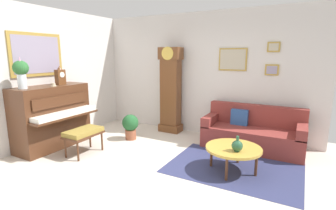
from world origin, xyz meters
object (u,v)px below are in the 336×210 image
mantel_clock (60,76)px  green_jug (237,146)px  coffee_table (233,149)px  piano (53,116)px  teacup (53,85)px  piano_bench (84,133)px  potted_plant (130,125)px  grandfather_clock (171,92)px  flower_vase (21,71)px  couch (253,133)px

mantel_clock → green_jug: mantel_clock is taller
coffee_table → mantel_clock: 3.66m
piano → teacup: 0.66m
mantel_clock → green_jug: (3.57, 0.23, -0.93)m
piano → coffee_table: size_ratio=1.64×
green_jug → piano_bench: bearing=-170.0°
piano → green_jug: bearing=7.8°
piano_bench → potted_plant: potted_plant is taller
teacup → grandfather_clock: bearing=55.0°
flower_vase → grandfather_clock: bearing=58.6°
piano_bench → grandfather_clock: (0.75, 2.06, 0.56)m
couch → teacup: teacup is taller
grandfather_clock → mantel_clock: grandfather_clock is taller
coffee_table → teacup: size_ratio=7.59×
piano → teacup: bearing=-5.5°
piano_bench → potted_plant: 1.13m
green_jug → potted_plant: 2.56m
piano_bench → flower_vase: bearing=-147.0°
flower_vase → couch: bearing=34.0°
coffee_table → green_jug: 0.21m
grandfather_clock → green_jug: grandfather_clock is taller
piano → coffee_table: (3.49, 0.64, -0.25)m
piano → grandfather_clock: 2.63m
piano_bench → couch: couch is taller
grandfather_clock → mantel_clock: bearing=-131.2°
piano → couch: (3.56, 1.87, -0.32)m
potted_plant → coffee_table: bearing=-11.2°
grandfather_clock → teacup: size_ratio=17.50×
couch → teacup: size_ratio=16.38×
green_jug → potted_plant: size_ratio=0.43×
couch → potted_plant: (-2.47, -0.76, 0.01)m
green_jug → piano: bearing=-172.2°
piano → coffee_table: 3.56m
piano → green_jug: size_ratio=6.00×
piano_bench → grandfather_clock: bearing=70.0°
grandfather_clock → green_jug: bearing=-38.4°
teacup → green_jug: bearing=8.3°
coffee_table → potted_plant: 2.44m
coffee_table → teacup: 3.54m
coffee_table → mantel_clock: bearing=-173.8°
couch → coffee_table: couch is taller
mantel_clock → flower_vase: size_ratio=0.66×
flower_vase → potted_plant: size_ratio=1.04×
piano → coffee_table: bearing=10.3°
mantel_clock → potted_plant: (1.09, 0.85, -1.10)m
flower_vase → piano_bench: bearing=33.0°
mantel_clock → green_jug: size_ratio=1.58×
piano_bench → flower_vase: 1.53m
couch → potted_plant: bearing=-162.9°
mantel_clock → flower_vase: 0.81m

